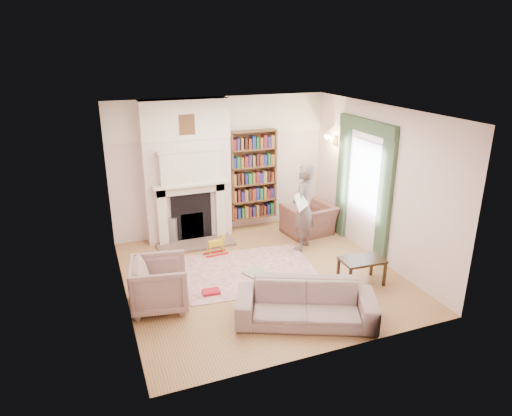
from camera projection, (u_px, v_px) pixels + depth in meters
name	position (u px, v px, depth m)	size (l,w,h in m)	color
floor	(261.00, 275.00, 7.87)	(4.50, 4.50, 0.00)	brown
ceiling	(262.00, 111.00, 6.92)	(4.50, 4.50, 0.00)	white
wall_back	(221.00, 166.00, 9.37)	(4.50, 4.50, 0.00)	silver
wall_front	(332.00, 255.00, 5.42)	(4.50, 4.50, 0.00)	silver
wall_left	(118.00, 216.00, 6.63)	(4.50, 4.50, 0.00)	silver
wall_right	(378.00, 184.00, 8.16)	(4.50, 4.50, 0.00)	silver
fireplace	(187.00, 172.00, 8.95)	(1.70, 0.58, 2.80)	silver
bookcase	(253.00, 175.00, 9.55)	(1.00, 0.24, 1.85)	brown
window	(365.00, 176.00, 8.49)	(0.02, 0.90, 1.30)	silver
curtain_left	(385.00, 200.00, 7.95)	(0.07, 0.32, 2.40)	#30492F
curtain_right	(343.00, 179.00, 9.18)	(0.07, 0.32, 2.40)	#30492F
pelmet	(367.00, 126.00, 8.16)	(0.09, 1.70, 0.24)	#30492F
wall_sconce	(327.00, 142.00, 9.23)	(0.20, 0.24, 0.24)	gold
rug	(249.00, 271.00, 8.01)	(2.29, 1.76, 0.01)	beige
armchair_reading	(309.00, 220.00, 9.49)	(0.97, 0.85, 0.63)	#4E3329
armchair_left	(160.00, 284.00, 6.81)	(0.81, 0.84, 0.76)	#A9998C
sofa	(306.00, 303.00, 6.48)	(1.97, 0.77, 0.57)	#ADA08E
man_reading	(303.00, 208.00, 8.63)	(0.61, 0.40, 1.68)	#5E504B
newspaper	(301.00, 201.00, 8.33)	(0.44, 0.02, 0.31)	white
coffee_table	(361.00, 271.00, 7.53)	(0.70, 0.45, 0.45)	black
paraffin_heater	(172.00, 230.00, 9.05)	(0.24, 0.24, 0.55)	#989B9F
rocking_horse	(216.00, 245.00, 8.56)	(0.45, 0.18, 0.40)	gold
board_game	(256.00, 273.00, 7.89)	(0.35, 0.35, 0.03)	#E6C551
game_box_lid	(211.00, 292.00, 7.27)	(0.27, 0.18, 0.05)	#B11423
comic_annuals	(276.00, 284.00, 7.53)	(0.62, 0.41, 0.02)	red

